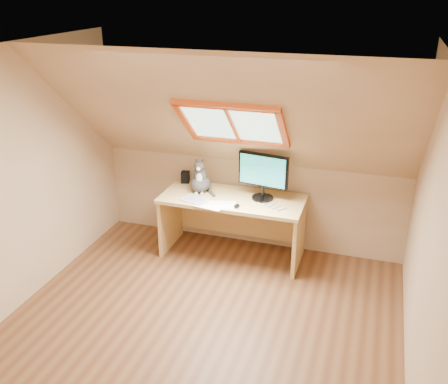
% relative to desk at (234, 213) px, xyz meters
% --- Properties ---
extents(ground, '(3.50, 3.50, 0.00)m').
position_rel_desk_xyz_m(ground, '(0.10, -1.45, -0.49)').
color(ground, brown).
rests_on(ground, ground).
extents(room_shell, '(3.52, 3.52, 2.41)m').
position_rel_desk_xyz_m(room_shell, '(0.10, -1.54, 0.94)').
color(room_shell, tan).
rests_on(room_shell, ground).
extents(desk, '(1.55, 0.68, 0.71)m').
position_rel_desk_xyz_m(desk, '(0.00, 0.00, 0.00)').
color(desk, tan).
rests_on(desk, ground).
extents(monitor, '(0.55, 0.23, 0.51)m').
position_rel_desk_xyz_m(monitor, '(0.32, -0.01, 0.51)').
color(monitor, black).
rests_on(monitor, desk).
extents(cat, '(0.26, 0.30, 0.41)m').
position_rel_desk_xyz_m(cat, '(-0.39, -0.02, 0.36)').
color(cat, '#47423F').
rests_on(cat, desk).
extents(desk_speaker, '(0.11, 0.11, 0.13)m').
position_rel_desk_xyz_m(desk_speaker, '(-0.65, 0.18, 0.29)').
color(desk_speaker, black).
rests_on(desk_speaker, desk).
extents(graphics_tablet, '(0.33, 0.27, 0.01)m').
position_rel_desk_xyz_m(graphics_tablet, '(-0.36, -0.26, 0.23)').
color(graphics_tablet, '#B2B2B7').
rests_on(graphics_tablet, desk).
extents(mouse, '(0.06, 0.10, 0.03)m').
position_rel_desk_xyz_m(mouse, '(0.12, -0.30, 0.24)').
color(mouse, black).
rests_on(mouse, desk).
extents(papers, '(0.33, 0.27, 0.00)m').
position_rel_desk_xyz_m(papers, '(-0.12, -0.33, 0.22)').
color(papers, white).
rests_on(papers, desk).
extents(cables, '(0.51, 0.26, 0.01)m').
position_rel_desk_xyz_m(cables, '(0.39, -0.19, 0.22)').
color(cables, silver).
rests_on(cables, desk).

